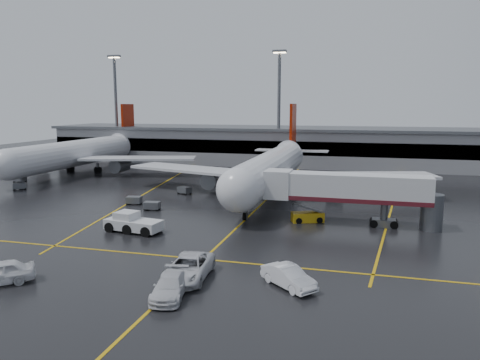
# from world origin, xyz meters

# --- Properties ---
(ground) EXTENTS (220.00, 220.00, 0.00)m
(ground) POSITION_xyz_m (0.00, 0.00, 0.00)
(ground) COLOR black
(ground) RESTS_ON ground
(apron_line_centre) EXTENTS (0.25, 90.00, 0.02)m
(apron_line_centre) POSITION_xyz_m (0.00, 0.00, 0.01)
(apron_line_centre) COLOR gold
(apron_line_centre) RESTS_ON ground
(apron_line_stop) EXTENTS (60.00, 0.25, 0.02)m
(apron_line_stop) POSITION_xyz_m (0.00, -22.00, 0.01)
(apron_line_stop) COLOR gold
(apron_line_stop) RESTS_ON ground
(apron_line_left) EXTENTS (9.99, 69.35, 0.02)m
(apron_line_left) POSITION_xyz_m (-20.00, 10.00, 0.01)
(apron_line_left) COLOR gold
(apron_line_left) RESTS_ON ground
(apron_line_right) EXTENTS (7.57, 69.64, 0.02)m
(apron_line_right) POSITION_xyz_m (18.00, 10.00, 0.01)
(apron_line_right) COLOR gold
(apron_line_right) RESTS_ON ground
(terminal) EXTENTS (122.00, 19.00, 8.60)m
(terminal) POSITION_xyz_m (0.00, 47.93, 4.32)
(terminal) COLOR gray
(terminal) RESTS_ON ground
(light_mast_left) EXTENTS (3.00, 1.20, 25.45)m
(light_mast_left) POSITION_xyz_m (-45.00, 42.00, 14.47)
(light_mast_left) COLOR #595B60
(light_mast_left) RESTS_ON ground
(light_mast_mid) EXTENTS (3.00, 1.20, 25.45)m
(light_mast_mid) POSITION_xyz_m (-5.00, 42.00, 14.47)
(light_mast_mid) COLOR #595B60
(light_mast_mid) RESTS_ON ground
(main_airliner) EXTENTS (48.80, 45.60, 14.10)m
(main_airliner) POSITION_xyz_m (0.00, 9.70, 4.21)
(main_airliner) COLOR silver
(main_airliner) RESTS_ON ground
(second_airliner) EXTENTS (48.80, 45.60, 14.10)m
(second_airliner) POSITION_xyz_m (-42.00, 21.70, 4.21)
(second_airliner) COLOR silver
(second_airliner) RESTS_ON ground
(jet_bridge) EXTENTS (19.90, 3.40, 6.05)m
(jet_bridge) POSITION_xyz_m (11.87, -6.00, 3.93)
(jet_bridge) COLOR silver
(jet_bridge) RESTS_ON ground
(pushback_tractor) EXTENTS (6.59, 3.49, 2.25)m
(pushback_tractor) POSITION_xyz_m (-10.60, -15.26, 0.90)
(pushback_tractor) COLOR silver
(pushback_tractor) RESTS_ON ground
(belt_loader) EXTENTS (4.05, 2.87, 2.37)m
(belt_loader) POSITION_xyz_m (7.36, -5.94, 0.58)
(belt_loader) COLOR #C79A10
(belt_loader) RESTS_ON ground
(service_van_a) EXTENTS (3.55, 6.80, 1.83)m
(service_van_a) POSITION_xyz_m (0.44, -26.69, 0.91)
(service_van_a) COLOR silver
(service_van_a) RESTS_ON ground
(service_van_b) EXTENTS (3.15, 5.65, 1.55)m
(service_van_b) POSITION_xyz_m (0.40, -30.26, 0.77)
(service_van_b) COLOR silver
(service_van_b) RESTS_ON ground
(service_van_c) EXTENTS (4.86, 4.53, 1.63)m
(service_van_c) POSITION_xyz_m (8.36, -26.29, 0.81)
(service_van_c) COLOR white
(service_van_c) RESTS_ON ground
(baggage_cart_a) EXTENTS (2.14, 1.53, 1.12)m
(baggage_cart_a) POSITION_xyz_m (-13.18, -5.09, 0.63)
(baggage_cart_a) COLOR #595B60
(baggage_cart_a) RESTS_ON ground
(baggage_cart_b) EXTENTS (2.18, 1.60, 1.12)m
(baggage_cart_b) POSITION_xyz_m (-17.17, -2.50, 0.63)
(baggage_cart_b) COLOR #595B60
(baggage_cart_b) RESTS_ON ground
(baggage_cart_c) EXTENTS (2.36, 2.00, 1.12)m
(baggage_cart_c) POSITION_xyz_m (-13.28, 6.52, 0.63)
(baggage_cart_c) COLOR #595B60
(baggage_cart_c) RESTS_ON ground
(baggage_cart_d) EXTENTS (2.01, 1.31, 1.12)m
(baggage_cart_d) POSITION_xyz_m (-46.01, 9.22, 0.63)
(baggage_cart_d) COLOR #595B60
(baggage_cart_d) RESTS_ON ground
(baggage_cart_e) EXTENTS (2.35, 2.31, 1.12)m
(baggage_cart_e) POSITION_xyz_m (-40.72, 2.90, 0.63)
(baggage_cart_e) COLOR #595B60
(baggage_cart_e) RESTS_ON ground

